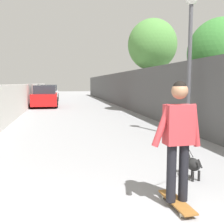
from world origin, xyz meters
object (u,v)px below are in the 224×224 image
Objects in this scene: dog at (192,163)px; car_near at (45,97)px; person_skateboarder at (179,132)px; car_far at (49,93)px; tree_right_mid at (152,45)px; skateboard at (177,202)px; tree_right_near at (220,54)px; lamp_post at (190,40)px.

dog is 0.31× the size of car_near.
person_skateboarder reaches higher than dog.
tree_right_mid is at bearing -152.49° from car_far.
skateboard is at bearing 143.04° from dog.
person_skateboarder is at bearing -170.92° from car_near.
tree_right_near reaches higher than skateboard.
tree_right_near is at bearing -50.31° from lamp_post.
tree_right_near is 3.33× the size of dog.
tree_right_mid is 1.31× the size of car_near.
lamp_post is 3.47× the size of dog.
person_skateboarder is (-4.22, 2.30, -1.93)m from lamp_post.
tree_right_near is at bearing -158.08° from car_far.
car_near is at bearing 12.26° from dog.
lamp_post is 1.06× the size of car_near.
tree_right_mid is 12.72m from skateboard.
lamp_post is 13.32m from car_near.
tree_right_near is 2.54× the size of person_skateboarder.
skateboard is at bearing -20.56° from person_skateboarder.
tree_right_near is 6.82m from dog.
skateboard is 1.23m from dog.
tree_right_mid reaches higher than dog.
car_far reaches higher than skateboard.
person_skateboarder is at bearing 162.10° from tree_right_mid.
car_near reaches higher than skateboard.
person_skateboarder is 0.40× the size of car_near.
dog is (-3.25, 1.57, -2.70)m from lamp_post.
tree_right_near reaches higher than dog.
skateboard is 0.64× the size of dog.
car_near is at bearing 9.08° from person_skateboarder.
tree_right_mid reaches higher than tree_right_near.
tree_right_mid is (5.50, 0.77, 1.06)m from tree_right_near.
tree_right_near is at bearing -145.46° from car_near.
tree_right_near is at bearing -172.02° from tree_right_mid.
tree_right_near is 5.65m from tree_right_mid.
lamp_post is at bearing 129.69° from tree_right_near.
car_far is (22.77, 3.35, 0.44)m from dog.
car_near is 7.35m from car_far.
skateboard is 0.49× the size of person_skateboarder.
tree_right_near reaches higher than person_skateboarder.
car_near is (16.39, 2.62, 0.65)m from skateboard.
car_near is (10.34, 7.12, -2.11)m from tree_right_near.
person_skateboarder is 1.44m from dog.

